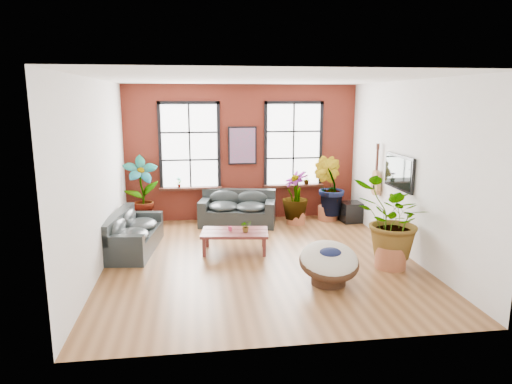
# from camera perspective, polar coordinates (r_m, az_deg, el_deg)

# --- Properties ---
(room) EXTENTS (6.04, 6.54, 3.54)m
(room) POSITION_cam_1_polar(r_m,az_deg,el_deg) (8.87, 0.40, 2.55)
(room) COLOR brown
(room) RESTS_ON ground
(sofa_back) EXTENTS (2.03, 1.30, 0.86)m
(sofa_back) POSITION_cam_1_polar(r_m,az_deg,el_deg) (11.55, -2.29, -2.19)
(sofa_back) COLOR black
(sofa_back) RESTS_ON ground
(sofa_left) EXTENTS (1.10, 2.12, 0.80)m
(sofa_left) POSITION_cam_1_polar(r_m,az_deg,el_deg) (9.93, -15.33, -5.06)
(sofa_left) COLOR black
(sofa_left) RESTS_ON ground
(coffee_table) EXTENTS (1.46, 0.95, 0.53)m
(coffee_table) POSITION_cam_1_polar(r_m,az_deg,el_deg) (9.52, -2.68, -5.21)
(coffee_table) COLOR #511F1D
(coffee_table) RESTS_ON ground
(papasan_chair) EXTENTS (1.08, 1.10, 0.77)m
(papasan_chair) POSITION_cam_1_polar(r_m,az_deg,el_deg) (8.00, 9.12, -8.63)
(papasan_chair) COLOR #392214
(papasan_chair) RESTS_ON ground
(poster) EXTENTS (0.74, 0.06, 0.98)m
(poster) POSITION_cam_1_polar(r_m,az_deg,el_deg) (11.83, -1.71, 5.82)
(poster) COLOR black
(poster) RESTS_ON room
(tv_wall_unit) EXTENTS (0.13, 1.86, 1.20)m
(tv_wall_unit) POSITION_cam_1_polar(r_m,az_deg,el_deg) (10.16, 16.63, 2.06)
(tv_wall_unit) COLOR black
(tv_wall_unit) RESTS_ON room
(media_box) EXTENTS (0.66, 0.56, 0.51)m
(media_box) POSITION_cam_1_polar(r_m,az_deg,el_deg) (12.09, 12.04, -2.45)
(media_box) COLOR black
(media_box) RESTS_ON ground
(pot_back_left) EXTENTS (0.67, 0.67, 0.37)m
(pot_back_left) POSITION_cam_1_polar(r_m,az_deg,el_deg) (11.73, -13.81, -3.34)
(pot_back_left) COLOR #9F5434
(pot_back_left) RESTS_ON ground
(pot_back_right) EXTENTS (0.52, 0.52, 0.37)m
(pot_back_right) POSITION_cam_1_polar(r_m,az_deg,el_deg) (12.17, 8.97, -2.58)
(pot_back_right) COLOR #9F5434
(pot_back_right) RESTS_ON ground
(pot_right_wall) EXTENTS (0.59, 0.59, 0.43)m
(pot_right_wall) POSITION_cam_1_polar(r_m,az_deg,el_deg) (9.06, 16.48, -7.74)
(pot_right_wall) COLOR #9F5434
(pot_right_wall) RESTS_ON ground
(pot_mid) EXTENTS (0.52, 0.52, 0.35)m
(pot_mid) POSITION_cam_1_polar(r_m,az_deg,el_deg) (11.70, 5.00, -3.14)
(pot_mid) COLOR #9F5434
(pot_mid) RESTS_ON ground
(floor_plant_back_left) EXTENTS (0.97, 0.77, 1.63)m
(floor_plant_back_left) POSITION_cam_1_polar(r_m,az_deg,el_deg) (11.58, -14.10, 0.41)
(floor_plant_back_left) COLOR #215717
(floor_plant_back_left) RESTS_ON ground
(floor_plant_back_right) EXTENTS (1.06, 1.07, 1.52)m
(floor_plant_back_right) POSITION_cam_1_polar(r_m,az_deg,el_deg) (11.99, 9.09, 0.72)
(floor_plant_back_right) COLOR #215717
(floor_plant_back_right) RESTS_ON ground
(floor_plant_right_wall) EXTENTS (1.71, 1.61, 1.51)m
(floor_plant_right_wall) POSITION_cam_1_polar(r_m,az_deg,el_deg) (8.89, 16.67, -3.40)
(floor_plant_right_wall) COLOR #215717
(floor_plant_right_wall) RESTS_ON ground
(floor_plant_mid) EXTENTS (0.85, 0.85, 1.22)m
(floor_plant_mid) POSITION_cam_1_polar(r_m,az_deg,el_deg) (11.57, 4.91, -0.38)
(floor_plant_mid) COLOR #215717
(floor_plant_mid) RESTS_ON ground
(table_plant) EXTENTS (0.26, 0.24, 0.25)m
(table_plant) POSITION_cam_1_polar(r_m,az_deg,el_deg) (9.42, -1.28, -4.28)
(table_plant) COLOR #215717
(table_plant) RESTS_ON coffee_table
(sill_plant_left) EXTENTS (0.17, 0.17, 0.27)m
(sill_plant_left) POSITION_cam_1_polar(r_m,az_deg,el_deg) (11.85, -9.62, 1.20)
(sill_plant_left) COLOR #215717
(sill_plant_left) RESTS_ON room
(sill_plant_right) EXTENTS (0.19, 0.19, 0.27)m
(sill_plant_right) POSITION_cam_1_polar(r_m,az_deg,el_deg) (12.21, 6.30, 1.60)
(sill_plant_right) COLOR #215717
(sill_plant_right) RESTS_ON room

